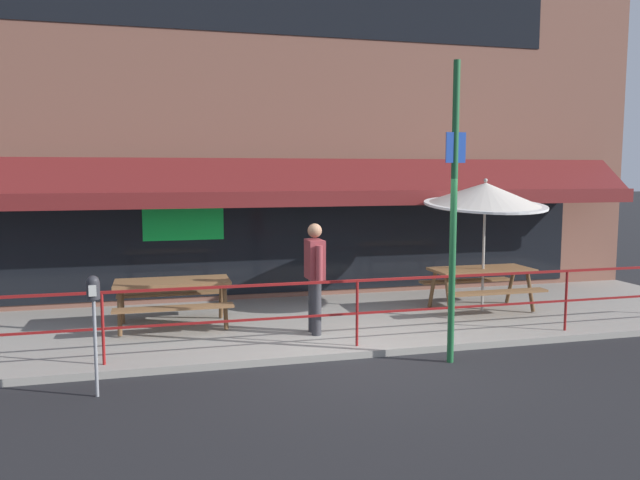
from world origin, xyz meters
TOP-DOWN VIEW (x-y plane):
  - ground_plane at (0.00, 0.00)m, footprint 120.00×120.00m
  - patio_deck at (0.00, 2.00)m, footprint 15.00×4.00m
  - restaurant_building at (0.00, 4.23)m, footprint 15.00×1.60m
  - patio_railing at (0.00, 0.30)m, footprint 13.84×0.04m
  - picnic_table_left at (-2.52, 2.07)m, footprint 1.80×1.42m
  - picnic_table_centre at (2.88, 1.94)m, footprint 1.80×1.42m
  - patio_umbrella_centre at (2.88, 1.88)m, footprint 2.14×2.14m
  - pedestrian_walking at (-0.41, 1.13)m, footprint 0.25×0.62m
  - parking_meter_near at (-3.46, -0.61)m, footprint 0.15×0.16m
  - street_sign_pole at (1.10, -0.45)m, footprint 0.28×0.09m

SIDE VIEW (x-z plane):
  - ground_plane at x=0.00m, z-range 0.00..0.00m
  - patio_deck at x=0.00m, z-range 0.00..0.10m
  - picnic_table_left at x=-2.52m, z-range 0.33..1.08m
  - picnic_table_centre at x=2.88m, z-range 0.33..1.08m
  - patio_railing at x=0.00m, z-range 0.32..1.28m
  - pedestrian_walking at x=-0.41m, z-range 0.20..1.91m
  - parking_meter_near at x=-3.46m, z-range 0.44..1.86m
  - street_sign_pole at x=1.10m, z-range 0.06..4.10m
  - patio_umbrella_centre at x=2.88m, z-range 0.99..3.37m
  - restaurant_building at x=0.00m, z-range -0.03..8.35m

